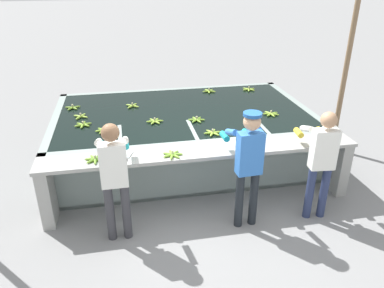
% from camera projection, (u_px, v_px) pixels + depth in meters
% --- Properties ---
extents(ground_plane, '(80.00, 80.00, 0.00)m').
position_uv_depth(ground_plane, '(206.00, 213.00, 5.31)').
color(ground_plane, gray).
rests_on(ground_plane, ground).
extents(wash_tank, '(4.43, 2.75, 0.89)m').
position_uv_depth(wash_tank, '(183.00, 134.00, 6.73)').
color(wash_tank, gray).
rests_on(wash_tank, ground).
extents(work_ledge, '(4.43, 0.45, 0.89)m').
position_uv_depth(work_ledge, '(203.00, 167.00, 5.24)').
color(work_ledge, '#9E9E99').
rests_on(work_ledge, ground).
extents(worker_0, '(0.40, 0.71, 1.58)m').
position_uv_depth(worker_0, '(114.00, 172.00, 4.48)').
color(worker_0, '#38383D').
rests_on(worker_0, ground).
extents(worker_1, '(0.43, 0.72, 1.61)m').
position_uv_depth(worker_1, '(248.00, 159.00, 4.71)').
color(worker_1, '#1E2328').
rests_on(worker_1, ground).
extents(worker_2, '(0.45, 0.72, 1.55)m').
position_uv_depth(worker_2, '(321.00, 156.00, 4.90)').
color(worker_2, navy).
rests_on(worker_2, ground).
extents(banana_bunch_floating_0, '(0.27, 0.28, 0.08)m').
position_uv_depth(banana_bunch_floating_0, '(209.00, 91.00, 7.53)').
color(banana_bunch_floating_0, '#93BC3D').
rests_on(banana_bunch_floating_0, wash_tank).
extents(banana_bunch_floating_1, '(0.28, 0.27, 0.08)m').
position_uv_depth(banana_bunch_floating_1, '(73.00, 108.00, 6.65)').
color(banana_bunch_floating_1, '#75A333').
rests_on(banana_bunch_floating_1, wash_tank).
extents(banana_bunch_floating_2, '(0.28, 0.28, 0.08)m').
position_uv_depth(banana_bunch_floating_2, '(83.00, 125.00, 5.92)').
color(banana_bunch_floating_2, '#7FAD33').
rests_on(banana_bunch_floating_2, wash_tank).
extents(banana_bunch_floating_3, '(0.28, 0.28, 0.08)m').
position_uv_depth(banana_bunch_floating_3, '(104.00, 130.00, 5.72)').
color(banana_bunch_floating_3, '#8CB738').
rests_on(banana_bunch_floating_3, wash_tank).
extents(banana_bunch_floating_4, '(0.28, 0.26, 0.08)m').
position_uv_depth(banana_bunch_floating_4, '(213.00, 133.00, 5.64)').
color(banana_bunch_floating_4, '#8CB738').
rests_on(banana_bunch_floating_4, wash_tank).
extents(banana_bunch_floating_5, '(0.28, 0.28, 0.08)m').
position_uv_depth(banana_bunch_floating_5, '(197.00, 120.00, 6.12)').
color(banana_bunch_floating_5, '#75A333').
rests_on(banana_bunch_floating_5, wash_tank).
extents(banana_bunch_floating_6, '(0.28, 0.26, 0.08)m').
position_uv_depth(banana_bunch_floating_6, '(155.00, 121.00, 6.06)').
color(banana_bunch_floating_6, '#8CB738').
rests_on(banana_bunch_floating_6, wash_tank).
extents(banana_bunch_floating_7, '(0.28, 0.28, 0.08)m').
position_uv_depth(banana_bunch_floating_7, '(249.00, 89.00, 7.65)').
color(banana_bunch_floating_7, '#93BC3D').
rests_on(banana_bunch_floating_7, wash_tank).
extents(banana_bunch_floating_8, '(0.24, 0.24, 0.08)m').
position_uv_depth(banana_bunch_floating_8, '(132.00, 106.00, 6.73)').
color(banana_bunch_floating_8, '#9EC642').
rests_on(banana_bunch_floating_8, wash_tank).
extents(banana_bunch_floating_9, '(0.26, 0.26, 0.08)m').
position_uv_depth(banana_bunch_floating_9, '(81.00, 116.00, 6.25)').
color(banana_bunch_floating_9, '#9EC642').
rests_on(banana_bunch_floating_9, wash_tank).
extents(banana_bunch_floating_10, '(0.28, 0.28, 0.08)m').
position_uv_depth(banana_bunch_floating_10, '(271.00, 114.00, 6.37)').
color(banana_bunch_floating_10, '#8CB738').
rests_on(banana_bunch_floating_10, wash_tank).
extents(banana_bunch_ledge_0, '(0.28, 0.28, 0.08)m').
position_uv_depth(banana_bunch_ledge_0, '(173.00, 155.00, 4.97)').
color(banana_bunch_ledge_0, '#75A333').
rests_on(banana_bunch_ledge_0, work_ledge).
extents(banana_bunch_ledge_1, '(0.28, 0.28, 0.08)m').
position_uv_depth(banana_bunch_ledge_1, '(95.00, 159.00, 4.85)').
color(banana_bunch_ledge_1, '#75A333').
rests_on(banana_bunch_ledge_1, work_ledge).
extents(knife_0, '(0.15, 0.34, 0.02)m').
position_uv_depth(knife_0, '(127.00, 159.00, 4.88)').
color(knife_0, silver).
rests_on(knife_0, work_ledge).
extents(support_post_right, '(0.09, 0.09, 3.20)m').
position_uv_depth(support_post_right, '(346.00, 66.00, 6.51)').
color(support_post_right, '#846647').
rests_on(support_post_right, ground).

